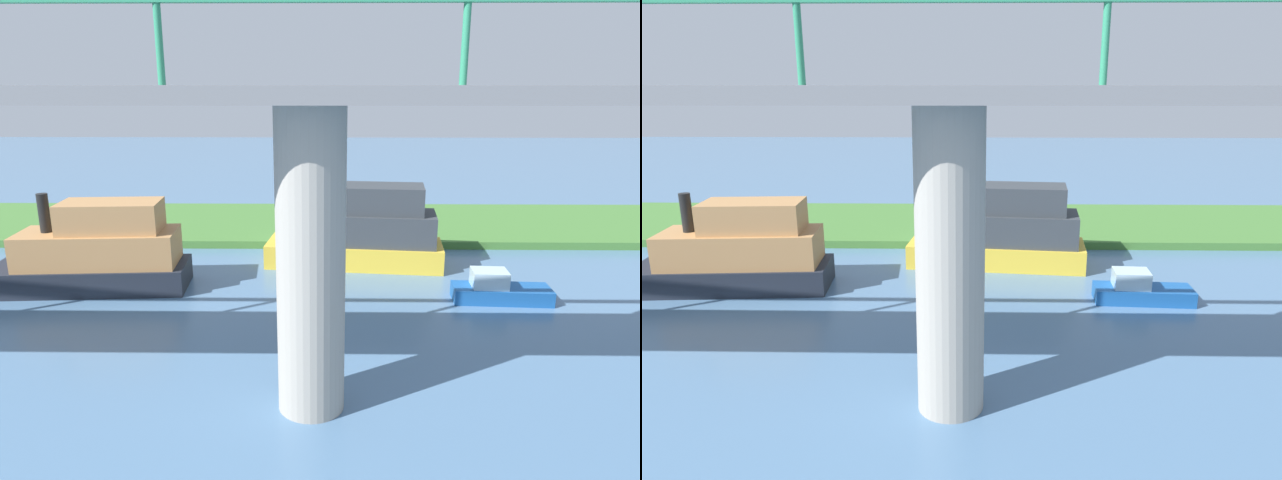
# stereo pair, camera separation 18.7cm
# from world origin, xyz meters

# --- Properties ---
(ground_plane) EXTENTS (160.00, 160.00, 0.00)m
(ground_plane) POSITION_xyz_m (0.00, 0.00, 0.00)
(ground_plane) COLOR #4C7093
(grassy_bank) EXTENTS (80.00, 12.00, 0.50)m
(grassy_bank) POSITION_xyz_m (0.00, -6.00, 0.25)
(grassy_bank) COLOR #427533
(grassy_bank) RESTS_ON ground
(bridge_pylon) EXTENTS (2.17, 2.17, 9.83)m
(bridge_pylon) POSITION_xyz_m (-0.65, 18.52, 4.92)
(bridge_pylon) COLOR #9E998E
(bridge_pylon) RESTS_ON ground
(bridge_span) EXTENTS (67.48, 4.30, 3.25)m
(bridge_span) POSITION_xyz_m (-0.65, 18.50, 10.33)
(bridge_span) COLOR slate
(bridge_span) RESTS_ON bridge_pylon
(person_on_bank) EXTENTS (0.51, 0.51, 1.39)m
(person_on_bank) POSITION_xyz_m (0.55, -2.25, 1.20)
(person_on_bank) COLOR #2D334C
(person_on_bank) RESTS_ON grassy_bank
(mooring_post) EXTENTS (0.20, 0.20, 0.80)m
(mooring_post) POSITION_xyz_m (0.16, -1.21, 0.90)
(mooring_post) COLOR brown
(mooring_post) RESTS_ON grassy_bank
(motorboat_white) EXTENTS (10.54, 4.46, 5.23)m
(motorboat_white) POSITION_xyz_m (-3.11, 3.12, 1.94)
(motorboat_white) COLOR gold
(motorboat_white) RESTS_ON ground
(riverboat_paddlewheel) EXTENTS (4.82, 1.96, 1.58)m
(riverboat_paddlewheel) POSITION_xyz_m (-9.60, 8.93, 0.56)
(riverboat_paddlewheel) COLOR #195199
(riverboat_paddlewheel) RESTS_ON ground
(motorboat_red) EXTENTS (10.15, 4.01, 5.08)m
(motorboat_red) POSITION_xyz_m (10.84, 7.45, 1.88)
(motorboat_red) COLOR #1E232D
(motorboat_red) RESTS_ON ground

